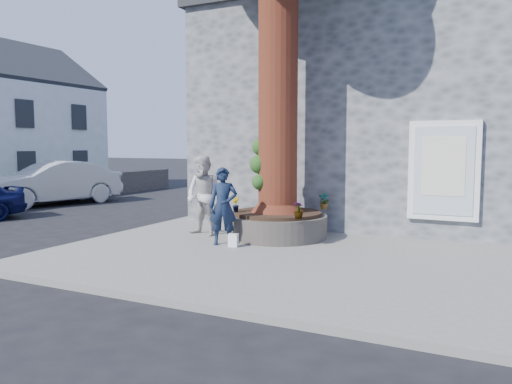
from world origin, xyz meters
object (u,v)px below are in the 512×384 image
at_px(planter, 278,225).
at_px(man, 223,206).
at_px(woman, 203,196).
at_px(car_silver, 53,183).

distance_m(planter, man, 1.60).
distance_m(woman, car_silver, 9.59).
height_order(planter, woman, woman).
bearing_deg(woman, man, -28.81).
relative_size(man, car_silver, 0.33).
relative_size(woman, car_silver, 0.38).
relative_size(man, woman, 0.88).
bearing_deg(planter, man, -117.61).
xyz_separation_m(planter, woman, (-1.68, -0.54, 0.66)).
distance_m(man, car_silver, 10.81).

